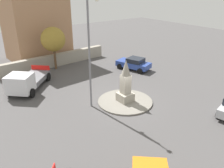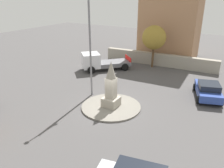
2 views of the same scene
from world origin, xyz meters
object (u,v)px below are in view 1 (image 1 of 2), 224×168
car_blue_parked_right (134,63)px  tree_near_wall (53,39)px  monument (126,85)px  truck_white_waiting (26,81)px  streetlamp (89,44)px  corner_building (35,20)px

car_blue_parked_right → tree_near_wall: tree_near_wall is taller
tree_near_wall → monument: bearing=-174.0°
car_blue_parked_right → truck_white_waiting: 12.37m
streetlamp → tree_near_wall: size_ratio=1.78×
streetlamp → car_blue_parked_right: size_ratio=2.05×
car_blue_parked_right → tree_near_wall: 9.83m
monument → streetlamp: (1.15, 2.73, 3.64)m
tree_near_wall → car_blue_parked_right: bearing=-128.0°
truck_white_waiting → tree_near_wall: tree_near_wall is taller
tree_near_wall → streetlamp: bearing=171.8°
truck_white_waiting → tree_near_wall: size_ratio=1.09×
streetlamp → car_blue_parked_right: 11.07m
truck_white_waiting → car_blue_parked_right: bearing=-97.2°
car_blue_parked_right → corner_building: 14.16m
streetlamp → corner_building: corner_building is taller
monument → streetlamp: 4.70m
streetlamp → truck_white_waiting: bearing=28.2°
monument → corner_building: 17.55m
streetlamp → truck_white_waiting: size_ratio=1.62×
streetlamp → corner_building: size_ratio=0.87×
monument → streetlamp: bearing=67.1°
truck_white_waiting → corner_building: 11.74m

